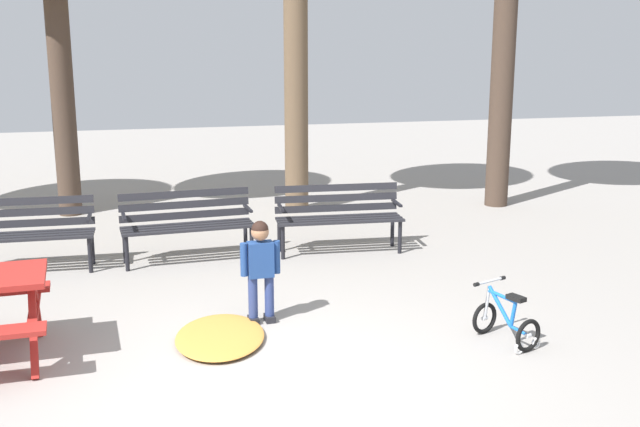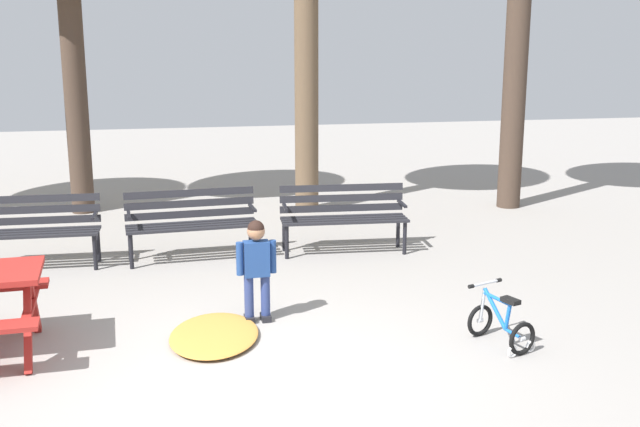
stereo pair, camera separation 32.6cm
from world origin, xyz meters
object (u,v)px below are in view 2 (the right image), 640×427
park_bench_left (192,219)px  child_standing (257,263)px  park_bench_right (343,213)px  kids_bicycle (501,324)px  park_bench_far_left (31,226)px

park_bench_left → child_standing: size_ratio=1.61×
park_bench_left → park_bench_right: size_ratio=1.00×
child_standing → kids_bicycle: (2.06, -1.04, -0.39)m
park_bench_left → child_standing: child_standing is taller
park_bench_far_left → park_bench_right: (3.80, -0.06, 0.00)m
park_bench_left → park_bench_right: 1.91m
park_bench_right → child_standing: (-1.39, -2.29, 0.08)m
park_bench_far_left → kids_bicycle: 5.62m
park_bench_left → park_bench_right: same height
park_bench_far_left → park_bench_left: size_ratio=0.99×
park_bench_far_left → kids_bicycle: bearing=-37.1°
park_bench_right → child_standing: 2.68m
kids_bicycle → park_bench_far_left: bearing=142.9°
park_bench_far_left → kids_bicycle: size_ratio=2.56×
park_bench_left → child_standing: 2.39m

